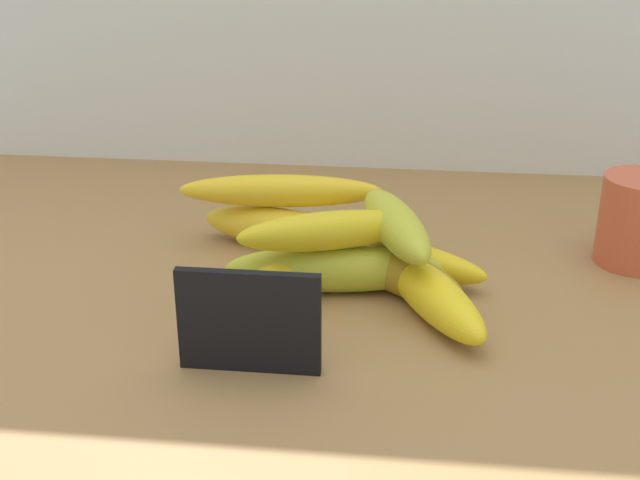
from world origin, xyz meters
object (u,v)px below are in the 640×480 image
banana_0 (398,271)px  banana_6 (396,225)px  banana_5 (286,274)px  banana_2 (383,254)px  banana_7 (281,191)px  chalkboard_sign (249,325)px  banana_3 (336,269)px  banana_4 (280,228)px  banana_1 (433,295)px  banana_8 (329,231)px

banana_0 → banana_6: bearing=107.4°
banana_5 → banana_6: size_ratio=1.15×
banana_0 → banana_2: banana_0 is taller
banana_7 → chalkboard_sign: bearing=-86.7°
banana_5 → banana_0: bearing=6.3°
chalkboard_sign → banana_2: chalkboard_sign is taller
banana_5 → banana_3: bearing=9.8°
banana_7 → banana_4: bearing=-90.5°
banana_1 → banana_3: (-8.77, 4.02, 0.12)cm
banana_1 → banana_5: size_ratio=0.92×
banana_3 → banana_6: 6.78cm
banana_3 → banana_6: (5.27, 1.68, 3.92)cm
banana_6 → banana_8: (-5.86, -2.07, 0.01)cm
banana_4 → banana_7: 3.86cm
banana_1 → banana_7: bearing=137.5°
banana_0 → banana_1: (3.09, -4.36, 0.00)cm
banana_1 → banana_3: banana_3 is taller
chalkboard_sign → banana_3: 15.23cm
banana_0 → banana_7: (-12.33, 9.77, 3.76)cm
banana_1 → banana_5: 13.69cm
chalkboard_sign → banana_6: chalkboard_sign is taller
banana_2 → banana_5: size_ratio=1.16×
banana_5 → chalkboard_sign: bearing=-93.1°
banana_5 → banana_8: bearing=5.8°
chalkboard_sign → banana_4: bearing=93.4°
banana_0 → banana_1: bearing=-54.7°
banana_2 → banana_8: (-4.70, -4.74, 4.24)cm
banana_6 → banana_3: bearing=-162.3°
chalkboard_sign → banana_3: bearing=69.7°
banana_3 → banana_6: bearing=17.7°
banana_0 → banana_7: 16.17cm
banana_5 → banana_8: (3.93, 0.40, 4.38)cm
banana_3 → banana_4: banana_3 is taller
banana_2 → banana_4: bearing=156.0°
banana_6 → banana_0: bearing=-72.6°
chalkboard_sign → banana_1: (14.02, 10.18, -1.81)cm
banana_2 → banana_4: (-10.76, 4.80, 0.21)cm
banana_3 → banana_4: (-6.65, 9.15, -0.10)cm
banana_5 → banana_8: size_ratio=1.08×
banana_1 → banana_3: bearing=155.4°
banana_7 → banana_0: bearing=-38.4°
chalkboard_sign → banana_1: chalkboard_sign is taller
banana_3 → banana_8: (-0.59, -0.38, 3.93)cm
chalkboard_sign → banana_1: 17.42cm
banana_4 → banana_0: bearing=-35.5°
banana_0 → banana_6: size_ratio=0.97×
banana_0 → banana_5: size_ratio=0.84×
chalkboard_sign → banana_4: chalkboard_sign is taller
banana_3 → banana_7: (-6.64, 10.11, 3.64)cm
banana_0 → banana_7: size_ratio=0.73×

